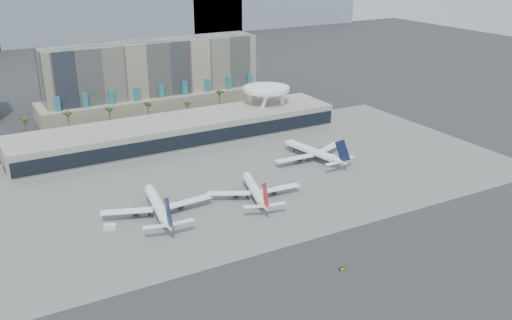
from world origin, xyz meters
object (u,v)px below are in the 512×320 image
service_vehicle_a (110,227)px  service_vehicle_b (251,184)px  airliner_right (313,152)px  taxiway_sign (342,269)px  airliner_left (158,206)px  airliner_centre (255,190)px

service_vehicle_a → service_vehicle_b: service_vehicle_a is taller
airliner_right → service_vehicle_a: 106.74m
airliner_right → taxiway_sign: airliner_right is taller
airliner_left → airliner_right: bearing=21.6°
airliner_right → service_vehicle_a: bearing=-178.1°
airliner_centre → airliner_right: (45.26, 24.72, 0.30)m
airliner_right → service_vehicle_b: bearing=-172.8°
service_vehicle_b → airliner_centre: bearing=-118.6°
airliner_right → taxiway_sign: 98.02m
service_vehicle_a → service_vehicle_b: (63.24, 10.06, -0.28)m
taxiway_sign → service_vehicle_b: bearing=98.3°
service_vehicle_b → taxiway_sign: service_vehicle_b is taller
airliner_left → service_vehicle_a: 19.90m
airliner_centre → service_vehicle_a: bearing=-165.9°
airliner_left → airliner_right: airliner_left is taller
service_vehicle_b → airliner_right: bearing=10.2°
airliner_left → service_vehicle_b: (43.76, 7.12, -3.05)m
taxiway_sign → airliner_left: bearing=133.1°
airliner_right → service_vehicle_b: (-40.88, -13.25, -2.99)m
taxiway_sign → airliner_centre: bearing=101.4°
airliner_left → taxiway_sign: 75.33m
service_vehicle_a → airliner_right: bearing=33.8°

